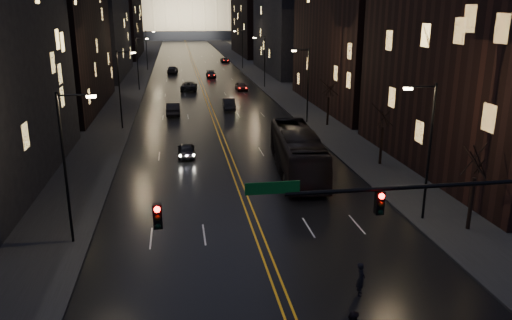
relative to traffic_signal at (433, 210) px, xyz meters
name	(u,v)px	position (x,y,z in m)	size (l,w,h in m)	color
road	(191,58)	(-5.91, 130.00, -5.09)	(20.00, 320.00, 0.02)	black
sidewalk_left	(142,59)	(-19.91, 130.00, -5.02)	(8.00, 320.00, 0.16)	black
sidewalk_right	(239,57)	(8.09, 130.00, -5.02)	(8.00, 320.00, 0.16)	black
center_line	(191,58)	(-5.91, 130.00, -5.08)	(0.62, 320.00, 0.01)	orange
building_left_mid	(47,5)	(-26.91, 54.00, 8.90)	(12.00, 30.00, 28.00)	black
building_left_far	(93,27)	(-26.91, 92.00, 4.90)	(12.00, 34.00, 20.00)	black
building_left_dist	(117,15)	(-26.91, 140.00, 6.90)	(12.00, 40.00, 24.00)	black
building_right_near	(494,26)	(15.09, 20.00, 6.90)	(12.00, 26.00, 24.00)	black
building_right_mid	(293,12)	(15.09, 92.00, 7.90)	(12.00, 34.00, 26.00)	black
building_right_dist	(257,18)	(15.09, 140.00, 5.90)	(12.00, 40.00, 22.00)	black
capitol	(182,3)	(-5.91, 250.00, 12.05)	(90.00, 50.00, 58.50)	black
traffic_signal	(433,210)	(0.00, 0.00, 0.00)	(17.29, 0.45, 7.00)	black
streetlamp_right_near	(427,146)	(4.91, 10.00, -0.02)	(2.13, 0.25, 9.00)	black
streetlamp_left_near	(68,161)	(-16.72, 10.00, -0.02)	(2.13, 0.25, 9.00)	black
streetlamp_right_mid	(306,82)	(4.91, 40.00, -0.02)	(2.13, 0.25, 9.00)	black
streetlamp_left_mid	(121,86)	(-16.72, 40.00, -0.02)	(2.13, 0.25, 9.00)	black
streetlamp_right_far	(264,59)	(4.91, 70.00, -0.02)	(2.13, 0.25, 9.00)	black
streetlamp_left_far	(138,61)	(-16.72, 70.00, -0.02)	(2.13, 0.25, 9.00)	black
streetlamp_right_dist	(242,47)	(4.91, 100.00, -0.02)	(2.13, 0.25, 9.00)	black
streetlamp_left_dist	(147,48)	(-16.72, 100.00, -0.02)	(2.13, 0.25, 9.00)	black
tree_right_near	(476,162)	(7.09, 8.00, -0.58)	(2.40, 2.40, 6.65)	black
tree_right_mid	(383,115)	(7.09, 22.00, -0.58)	(2.40, 2.40, 6.65)	black
tree_right_far	(329,88)	(7.09, 38.00, -0.58)	(2.40, 2.40, 6.65)	black
bus	(297,152)	(-0.76, 20.93, -3.24)	(3.14, 13.40, 3.73)	black
oncoming_car_a	(186,150)	(-9.84, 27.54, -4.43)	(1.60, 3.97, 1.35)	black
oncoming_car_b	(173,109)	(-11.06, 47.80, -4.29)	(1.73, 4.95, 1.63)	black
oncoming_car_c	(189,86)	(-8.41, 68.45, -4.31)	(2.62, 5.68, 1.58)	black
oncoming_car_d	(173,70)	(-11.24, 94.42, -4.32)	(2.18, 5.36, 1.56)	black
receding_car_a	(229,104)	(-3.41, 50.14, -4.33)	(1.63, 4.69, 1.54)	black
receding_car_b	(241,86)	(0.52, 67.10, -4.38)	(1.72, 4.27, 1.46)	black
receding_car_c	(211,74)	(-3.41, 85.32, -4.43)	(1.89, 4.65, 1.35)	black
receding_car_d	(225,60)	(2.59, 116.89, -4.49)	(2.05, 4.44, 1.23)	black
pedestrian_a	(361,279)	(-2.15, 2.05, -4.25)	(0.62, 0.41, 1.71)	black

